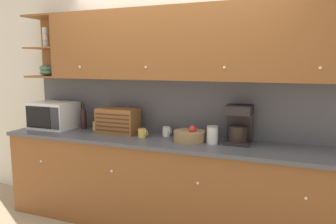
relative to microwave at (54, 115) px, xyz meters
The scene contains 14 objects.
ground_plane 1.85m from the microwave, ahead, with size 24.00×24.00×0.00m, color tan.
wall_back 1.50m from the microwave, 10.69° to the left, with size 6.00×0.06×2.60m.
counter_unit 1.59m from the microwave, ahead, with size 3.62×0.63×0.96m.
backsplash_panel 1.49m from the microwave, ahead, with size 3.60×0.01×0.60m.
upper_cabinets 1.82m from the microwave, ahead, with size 3.60×0.36×0.72m.
microwave is the anchor object (origin of this frame).
wine_bottle 0.37m from the microwave, 13.90° to the left, with size 0.07×0.07×0.30m.
mug 0.56m from the microwave, ahead, with size 0.09×0.08×0.10m.
bread_box 0.86m from the microwave, ahead, with size 0.45×0.25×0.28m.
mug_blue_second 1.21m from the microwave, ahead, with size 0.10×0.09×0.09m.
mug_patterned_third 1.43m from the microwave, ahead, with size 0.10×0.08×0.10m.
fruit_basket 1.72m from the microwave, ahead, with size 0.31×0.31×0.17m.
storage_canister 1.96m from the microwave, ahead, with size 0.11×0.11×0.17m.
coffee_maker 2.19m from the microwave, ahead, with size 0.24×0.24×0.37m.
Camera 1 is at (1.25, -3.32, 1.73)m, focal length 35.00 mm.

